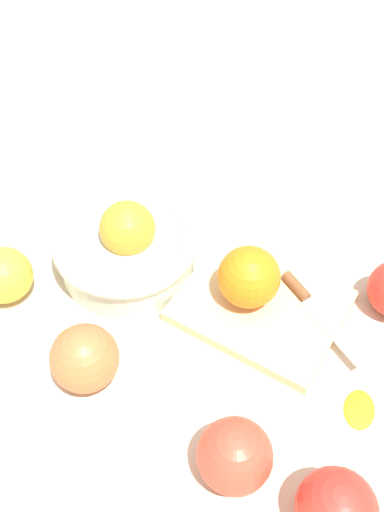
% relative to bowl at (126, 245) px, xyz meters
% --- Properties ---
extents(ground_plane, '(2.40, 2.40, 0.00)m').
position_rel_bowl_xyz_m(ground_plane, '(0.12, -0.06, -0.04)').
color(ground_plane, beige).
extents(bowl, '(0.20, 0.20, 0.11)m').
position_rel_bowl_xyz_m(bowl, '(0.00, 0.00, 0.00)').
color(bowl, beige).
rests_on(bowl, ground_plane).
extents(cutting_board, '(0.24, 0.21, 0.02)m').
position_rel_bowl_xyz_m(cutting_board, '(0.19, -0.02, -0.03)').
color(cutting_board, '#DBB77F').
rests_on(cutting_board, ground_plane).
extents(orange_on_board, '(0.08, 0.08, 0.08)m').
position_rel_bowl_xyz_m(orange_on_board, '(0.17, -0.02, 0.01)').
color(orange_on_board, orange).
rests_on(orange_on_board, cutting_board).
extents(knife, '(0.13, 0.11, 0.01)m').
position_rel_bowl_xyz_m(knife, '(0.26, -0.01, -0.02)').
color(knife, silver).
rests_on(knife, cutting_board).
extents(apple_front_left, '(0.08, 0.08, 0.08)m').
position_rel_bowl_xyz_m(apple_front_left, '(0.02, -0.18, -0.00)').
color(apple_front_left, '#CC6638').
rests_on(apple_front_left, ground_plane).
extents(apple_front_right, '(0.08, 0.08, 0.08)m').
position_rel_bowl_xyz_m(apple_front_right, '(0.32, -0.26, -0.00)').
color(apple_front_right, red).
rests_on(apple_front_right, ground_plane).
extents(apple_front_right_2, '(0.08, 0.08, 0.08)m').
position_rel_bowl_xyz_m(apple_front_right_2, '(0.21, -0.24, -0.00)').
color(apple_front_right_2, '#D6422D').
rests_on(apple_front_right_2, ground_plane).
extents(apple_front_left_2, '(0.08, 0.08, 0.08)m').
position_rel_bowl_xyz_m(apple_front_left_2, '(-0.13, -0.09, -0.00)').
color(apple_front_left_2, gold).
rests_on(apple_front_left_2, ground_plane).
extents(citrus_peel, '(0.04, 0.05, 0.01)m').
position_rel_bowl_xyz_m(citrus_peel, '(0.34, -0.12, -0.04)').
color(citrus_peel, orange).
rests_on(citrus_peel, ground_plane).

